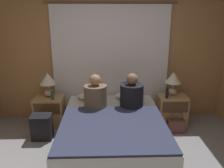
# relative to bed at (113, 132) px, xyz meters

# --- Properties ---
(wall_back) EXTENTS (4.42, 0.06, 2.50)m
(wall_back) POSITION_rel_bed_xyz_m (0.00, 1.16, 1.02)
(wall_back) COLOR #A37547
(wall_back) RESTS_ON ground_plane
(curtain_panel) EXTENTS (2.37, 0.02, 2.19)m
(curtain_panel) POSITION_rel_bed_xyz_m (0.00, 1.10, 0.86)
(curtain_panel) COLOR white
(curtain_panel) RESTS_ON ground_plane
(bed) EXTENTS (1.57, 2.09, 0.47)m
(bed) POSITION_rel_bed_xyz_m (0.00, 0.00, 0.00)
(bed) COLOR #99754C
(bed) RESTS_ON ground_plane
(nightstand_left) EXTENTS (0.52, 0.40, 0.54)m
(nightstand_left) POSITION_rel_bed_xyz_m (-1.13, 0.76, 0.04)
(nightstand_left) COLOR tan
(nightstand_left) RESTS_ON ground_plane
(nightstand_right) EXTENTS (0.52, 0.40, 0.54)m
(nightstand_right) POSITION_rel_bed_xyz_m (1.13, 0.76, 0.04)
(nightstand_right) COLOR tan
(nightstand_right) RESTS_ON ground_plane
(lamp_left) EXTENTS (0.29, 0.29, 0.44)m
(lamp_left) POSITION_rel_bed_xyz_m (-1.13, 0.82, 0.60)
(lamp_left) COLOR #B2A899
(lamp_left) RESTS_ON nightstand_left
(lamp_right) EXTENTS (0.29, 0.29, 0.44)m
(lamp_right) POSITION_rel_bed_xyz_m (1.13, 0.82, 0.60)
(lamp_right) COLOR #B2A899
(lamp_right) RESTS_ON nightstand_right
(pillow_left) EXTENTS (0.54, 0.34, 0.12)m
(pillow_left) POSITION_rel_bed_xyz_m (-0.35, 0.83, 0.30)
(pillow_left) COLOR silver
(pillow_left) RESTS_ON bed
(pillow_right) EXTENTS (0.54, 0.34, 0.12)m
(pillow_right) POSITION_rel_bed_xyz_m (0.35, 0.83, 0.30)
(pillow_right) COLOR silver
(pillow_right) RESTS_ON bed
(blanket_on_bed) EXTENTS (1.51, 1.42, 0.03)m
(blanket_on_bed) POSITION_rel_bed_xyz_m (0.00, -0.31, 0.25)
(blanket_on_bed) COLOR #2D334C
(blanket_on_bed) RESTS_ON bed
(person_left_in_bed) EXTENTS (0.38, 0.38, 0.58)m
(person_left_in_bed) POSITION_rel_bed_xyz_m (-0.27, 0.44, 0.46)
(person_left_in_bed) COLOR brown
(person_left_in_bed) RESTS_ON bed
(person_right_in_bed) EXTENTS (0.39, 0.39, 0.59)m
(person_right_in_bed) POSITION_rel_bed_xyz_m (0.33, 0.44, 0.47)
(person_right_in_bed) COLOR black
(person_right_in_bed) RESTS_ON bed
(beer_bottle_on_left_stand) EXTENTS (0.06, 0.06, 0.21)m
(beer_bottle_on_left_stand) POSITION_rel_bed_xyz_m (-1.03, 0.66, 0.39)
(beer_bottle_on_left_stand) COLOR #2D4C28
(beer_bottle_on_left_stand) RESTS_ON nightstand_left
(beer_bottle_on_right_stand) EXTENTS (0.06, 0.06, 0.20)m
(beer_bottle_on_right_stand) POSITION_rel_bed_xyz_m (0.99, 0.66, 0.39)
(beer_bottle_on_right_stand) COLOR black
(beer_bottle_on_right_stand) RESTS_ON nightstand_right
(backpack_on_floor) EXTENTS (0.32, 0.26, 0.42)m
(backpack_on_floor) POSITION_rel_bed_xyz_m (-1.16, 0.27, 0.00)
(backpack_on_floor) COLOR black
(backpack_on_floor) RESTS_ON ground_plane
(handbag_on_floor) EXTENTS (0.30, 0.16, 0.38)m
(handbag_on_floor) POSITION_rel_bed_xyz_m (1.12, 0.42, -0.11)
(handbag_on_floor) COLOR brown
(handbag_on_floor) RESTS_ON ground_plane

